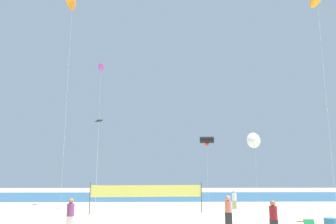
{
  "coord_description": "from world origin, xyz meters",
  "views": [
    {
      "loc": [
        1.37,
        -14.66,
        3.03
      ],
      "look_at": [
        1.96,
        8.77,
        7.45
      ],
      "focal_mm": 35.27,
      "sensor_mm": 36.0,
      "label": 1
    }
  ],
  "objects_px": {
    "kite_black_tube": "(207,140)",
    "kite_magenta_inflatable": "(101,67)",
    "beachgoer_white_shirt": "(234,199)",
    "volleyball_net": "(147,192)",
    "kite_orange_delta": "(72,0)",
    "beachgoer_coral_shirt": "(228,210)",
    "kite_black_diamond": "(99,121)",
    "beachgoer_plum_shirt": "(70,213)",
    "kite_white_delta": "(255,140)",
    "beachgoer_maroon_shirt": "(273,217)"
  },
  "relations": [
    {
      "from": "beachgoer_maroon_shirt",
      "to": "beachgoer_white_shirt",
      "type": "height_order",
      "value": "beachgoer_maroon_shirt"
    },
    {
      "from": "beachgoer_coral_shirt",
      "to": "kite_magenta_inflatable",
      "type": "height_order",
      "value": "kite_magenta_inflatable"
    },
    {
      "from": "beachgoer_plum_shirt",
      "to": "beachgoer_white_shirt",
      "type": "bearing_deg",
      "value": -161.57
    },
    {
      "from": "kite_black_diamond",
      "to": "kite_black_tube",
      "type": "bearing_deg",
      "value": 18.32
    },
    {
      "from": "volleyball_net",
      "to": "kite_orange_delta",
      "type": "bearing_deg",
      "value": -161.03
    },
    {
      "from": "kite_white_delta",
      "to": "beachgoer_plum_shirt",
      "type": "bearing_deg",
      "value": -137.99
    },
    {
      "from": "beachgoer_plum_shirt",
      "to": "kite_magenta_inflatable",
      "type": "bearing_deg",
      "value": -110.24
    },
    {
      "from": "volleyball_net",
      "to": "kite_white_delta",
      "type": "bearing_deg",
      "value": 24.66
    },
    {
      "from": "beachgoer_coral_shirt",
      "to": "kite_black_tube",
      "type": "relative_size",
      "value": 0.26
    },
    {
      "from": "kite_black_tube",
      "to": "kite_magenta_inflatable",
      "type": "relative_size",
      "value": 0.46
    },
    {
      "from": "volleyball_net",
      "to": "kite_white_delta",
      "type": "distance_m",
      "value": 11.99
    },
    {
      "from": "kite_magenta_inflatable",
      "to": "beachgoer_maroon_shirt",
      "type": "bearing_deg",
      "value": -54.01
    },
    {
      "from": "kite_black_tube",
      "to": "kite_white_delta",
      "type": "relative_size",
      "value": 0.98
    },
    {
      "from": "kite_black_diamond",
      "to": "kite_white_delta",
      "type": "height_order",
      "value": "kite_black_diamond"
    },
    {
      "from": "volleyball_net",
      "to": "beachgoer_white_shirt",
      "type": "bearing_deg",
      "value": 23.06
    },
    {
      "from": "beachgoer_coral_shirt",
      "to": "kite_orange_delta",
      "type": "height_order",
      "value": "kite_orange_delta"
    },
    {
      "from": "beachgoer_plum_shirt",
      "to": "kite_magenta_inflatable",
      "type": "height_order",
      "value": "kite_magenta_inflatable"
    },
    {
      "from": "volleyball_net",
      "to": "kite_white_delta",
      "type": "xyz_separation_m",
      "value": [
        10.08,
        4.63,
        4.58
      ]
    },
    {
      "from": "beachgoer_maroon_shirt",
      "to": "beachgoer_plum_shirt",
      "type": "distance_m",
      "value": 10.7
    },
    {
      "from": "beachgoer_plum_shirt",
      "to": "kite_orange_delta",
      "type": "xyz_separation_m",
      "value": [
        -2.24,
        5.81,
        15.82
      ]
    },
    {
      "from": "kite_black_tube",
      "to": "beachgoer_white_shirt",
      "type": "bearing_deg",
      "value": -63.62
    },
    {
      "from": "beachgoer_maroon_shirt",
      "to": "volleyball_net",
      "type": "relative_size",
      "value": 0.2
    },
    {
      "from": "beachgoer_white_shirt",
      "to": "beachgoer_coral_shirt",
      "type": "distance_m",
      "value": 10.0
    },
    {
      "from": "volleyball_net",
      "to": "kite_black_diamond",
      "type": "bearing_deg",
      "value": 143.58
    },
    {
      "from": "kite_black_tube",
      "to": "kite_magenta_inflatable",
      "type": "bearing_deg",
      "value": 178.4
    },
    {
      "from": "beachgoer_white_shirt",
      "to": "kite_black_diamond",
      "type": "height_order",
      "value": "kite_black_diamond"
    },
    {
      "from": "kite_black_tube",
      "to": "kite_black_diamond",
      "type": "relative_size",
      "value": 0.84
    },
    {
      "from": "beachgoer_white_shirt",
      "to": "beachgoer_plum_shirt",
      "type": "height_order",
      "value": "beachgoer_plum_shirt"
    },
    {
      "from": "volleyball_net",
      "to": "beachgoer_plum_shirt",
      "type": "bearing_deg",
      "value": -115.85
    },
    {
      "from": "volleyball_net",
      "to": "kite_magenta_inflatable",
      "type": "bearing_deg",
      "value": 126.42
    },
    {
      "from": "beachgoer_white_shirt",
      "to": "volleyball_net",
      "type": "bearing_deg",
      "value": -68.83
    },
    {
      "from": "beachgoer_maroon_shirt",
      "to": "kite_magenta_inflatable",
      "type": "distance_m",
      "value": 24.44
    },
    {
      "from": "beachgoer_coral_shirt",
      "to": "kite_magenta_inflatable",
      "type": "xyz_separation_m",
      "value": [
        -10.38,
        13.61,
        13.27
      ]
    },
    {
      "from": "kite_orange_delta",
      "to": "kite_magenta_inflatable",
      "type": "xyz_separation_m",
      "value": [
        0.77,
        9.26,
        -2.53
      ]
    },
    {
      "from": "beachgoer_maroon_shirt",
      "to": "kite_black_tube",
      "type": "bearing_deg",
      "value": 71.15
    },
    {
      "from": "kite_black_diamond",
      "to": "kite_white_delta",
      "type": "bearing_deg",
      "value": 4.72
    },
    {
      "from": "kite_white_delta",
      "to": "beachgoer_maroon_shirt",
      "type": "bearing_deg",
      "value": -103.26
    },
    {
      "from": "beachgoer_plum_shirt",
      "to": "kite_black_diamond",
      "type": "relative_size",
      "value": 0.22
    },
    {
      "from": "beachgoer_coral_shirt",
      "to": "volleyball_net",
      "type": "relative_size",
      "value": 0.2
    },
    {
      "from": "kite_black_tube",
      "to": "kite_white_delta",
      "type": "bearing_deg",
      "value": -27.68
    },
    {
      "from": "beachgoer_white_shirt",
      "to": "kite_magenta_inflatable",
      "type": "height_order",
      "value": "kite_magenta_inflatable"
    },
    {
      "from": "beachgoer_white_shirt",
      "to": "kite_white_delta",
      "type": "relative_size",
      "value": 0.24
    },
    {
      "from": "kite_black_tube",
      "to": "volleyball_net",
      "type": "bearing_deg",
      "value": -130.23
    },
    {
      "from": "volleyball_net",
      "to": "kite_black_diamond",
      "type": "xyz_separation_m",
      "value": [
        -4.62,
        3.41,
        6.19
      ]
    },
    {
      "from": "kite_white_delta",
      "to": "kite_black_tube",
      "type": "bearing_deg",
      "value": 152.32
    },
    {
      "from": "beachgoer_coral_shirt",
      "to": "kite_black_tube",
      "type": "distance_m",
      "value": 14.4
    },
    {
      "from": "kite_white_delta",
      "to": "kite_magenta_inflatable",
      "type": "xyz_separation_m",
      "value": [
        -15.37,
        2.55,
        8.0
      ]
    },
    {
      "from": "kite_black_diamond",
      "to": "kite_orange_delta",
      "type": "relative_size",
      "value": 0.46
    },
    {
      "from": "beachgoer_white_shirt",
      "to": "kite_white_delta",
      "type": "bearing_deg",
      "value": 117.44
    },
    {
      "from": "beachgoer_white_shirt",
      "to": "volleyball_net",
      "type": "relative_size",
      "value": 0.19
    }
  ]
}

